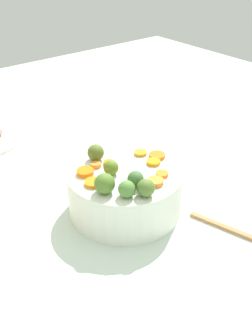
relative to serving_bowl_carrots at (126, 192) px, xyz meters
The scene contains 17 objects.
tabletop 0.06m from the serving_bowl_carrots, 149.87° to the right, with size 2.40×2.40×0.02m, color silver.
serving_bowl_carrots is the anchor object (origin of this frame).
carrot_slice_0 0.10m from the serving_bowl_carrots, 103.95° to the left, with size 0.04×0.04×0.01m, color orange.
carrot_slice_1 0.11m from the serving_bowl_carrots, 32.75° to the right, with size 0.04×0.04×0.01m, color orange.
carrot_slice_2 0.11m from the serving_bowl_carrots, behind, with size 0.04×0.04×0.01m, color orange.
carrot_slice_3 0.10m from the serving_bowl_carrots, ahead, with size 0.04×0.04×0.01m, color orange.
carrot_slice_4 0.09m from the serving_bowl_carrots, 56.51° to the right, with size 0.02×0.02×0.01m, color orange.
carrot_slice_5 0.08m from the serving_bowl_carrots, 79.14° to the right, with size 0.03×0.03×0.01m, color orange.
carrot_slice_6 0.10m from the serving_bowl_carrots, 130.27° to the left, with size 0.03×0.03×0.01m, color orange.
carrot_slice_7 0.09m from the serving_bowl_carrots, behind, with size 0.03×0.03×0.01m, color orange.
carrot_slice_8 0.10m from the serving_bowl_carrots, 152.77° to the right, with size 0.03×0.03×0.01m, color orange.
brussels_sprout_0 0.12m from the serving_bowl_carrots, 52.07° to the left, with size 0.04×0.04×0.04m, color #57883A.
brussels_sprout_1 0.08m from the serving_bowl_carrots, 22.01° to the right, with size 0.03×0.03×0.03m, color olive.
brussels_sprout_2 0.12m from the serving_bowl_carrots, 75.00° to the left, with size 0.04×0.04×0.04m, color #567631.
brussels_sprout_3 0.12m from the serving_bowl_carrots, 75.70° to the right, with size 0.04×0.04×0.04m, color #586D28.
brussels_sprout_4 0.09m from the serving_bowl_carrots, 70.84° to the left, with size 0.04×0.04×0.04m, color #466F39.
brussels_sprout_5 0.12m from the serving_bowl_carrots, 22.47° to the left, with size 0.04×0.04×0.04m, color #547A2C.
Camera 1 is at (0.48, 0.60, 0.61)m, focal length 42.85 mm.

